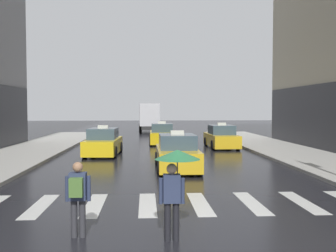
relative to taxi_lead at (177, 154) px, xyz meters
name	(u,v)px	position (x,y,z in m)	size (l,w,h in m)	color
ground_plane	(184,239)	(-0.61, -9.28, -0.72)	(160.00, 160.00, 0.00)	black
crosswalk_markings	(174,204)	(-0.61, -6.28, -0.72)	(11.30, 2.80, 0.01)	silver
taxi_lead	(177,154)	(0.00, 0.00, 0.00)	(1.94, 4.55, 1.80)	gold
taxi_second	(103,143)	(-3.97, 5.64, 0.00)	(2.09, 4.61, 1.80)	yellow
taxi_third	(221,138)	(3.92, 9.35, 0.00)	(1.98, 4.56, 1.80)	gold
taxi_fourth	(162,135)	(-0.17, 12.46, 0.00)	(1.99, 4.57, 1.80)	yellow
box_truck	(149,116)	(-1.06, 27.45, 1.13)	(2.41, 7.59, 3.35)	#2D2D2D
pedestrian_with_umbrella	(175,170)	(-0.81, -9.38, 0.79)	(0.96, 0.96, 1.94)	black
pedestrian_with_backpack	(78,193)	(-2.91, -9.07, 0.25)	(0.55, 0.43, 1.65)	#333338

